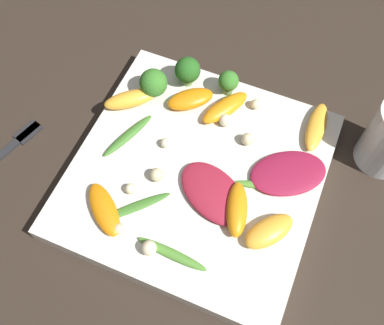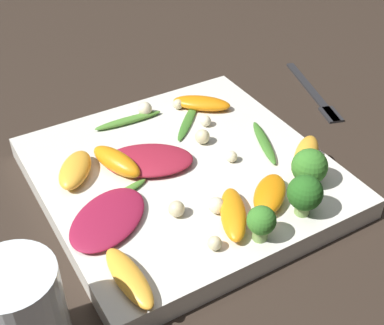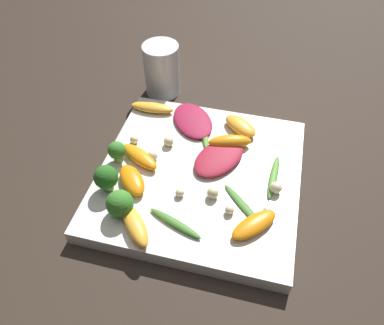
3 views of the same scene
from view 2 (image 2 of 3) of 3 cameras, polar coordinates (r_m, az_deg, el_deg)
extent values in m
plane|color=#2D231C|center=(0.61, -0.86, -2.39)|extent=(2.40, 2.40, 0.00)
cube|color=silver|center=(0.61, -0.87, -1.47)|extent=(0.31, 0.31, 0.03)
cylinder|color=white|center=(0.45, -17.62, -15.54)|extent=(0.07, 0.07, 0.10)
cube|color=#262628|center=(0.80, 12.64, 7.59)|extent=(0.16, 0.06, 0.01)
cube|color=#262628|center=(0.75, 14.63, 5.08)|extent=(0.04, 0.03, 0.01)
ellipsoid|color=maroon|center=(0.60, -4.67, 0.26)|extent=(0.10, 0.12, 0.01)
ellipsoid|color=maroon|center=(0.53, -8.97, -5.93)|extent=(0.11, 0.12, 0.01)
ellipsoid|color=#FCAD33|center=(0.61, 12.08, 0.82)|extent=(0.07, 0.07, 0.02)
ellipsoid|color=orange|center=(0.59, -8.07, 0.13)|extent=(0.08, 0.05, 0.02)
ellipsoid|color=orange|center=(0.69, 1.04, 6.34)|extent=(0.07, 0.07, 0.02)
ellipsoid|color=orange|center=(0.53, 4.84, -5.31)|extent=(0.08, 0.06, 0.02)
ellipsoid|color=#FCAD33|center=(0.59, -12.35, -0.75)|extent=(0.07, 0.06, 0.02)
ellipsoid|color=orange|center=(0.55, 8.29, -3.36)|extent=(0.07, 0.07, 0.02)
ellipsoid|color=#FCAD33|center=(0.48, -6.73, -12.08)|extent=(0.08, 0.03, 0.01)
cylinder|color=#7A9E51|center=(0.55, 11.72, -4.62)|extent=(0.02, 0.02, 0.02)
sphere|color=#26601E|center=(0.53, 11.97, -3.17)|extent=(0.04, 0.04, 0.04)
cylinder|color=#7A9E51|center=(0.59, 12.22, -1.65)|extent=(0.01, 0.01, 0.01)
sphere|color=#387A28|center=(0.58, 12.43, -0.41)|extent=(0.04, 0.04, 0.04)
cylinder|color=#7A9E51|center=(0.52, 7.28, -7.38)|extent=(0.01, 0.01, 0.02)
sphere|color=#387A28|center=(0.50, 7.42, -6.13)|extent=(0.03, 0.03, 0.03)
ellipsoid|color=#518E33|center=(0.56, -7.48, -3.35)|extent=(0.03, 0.07, 0.01)
ellipsoid|color=#3D7528|center=(0.67, -0.41, 4.53)|extent=(0.07, 0.07, 0.00)
ellipsoid|color=#518E33|center=(0.67, -6.81, 4.50)|extent=(0.02, 0.09, 0.01)
ellipsoid|color=#3D7528|center=(0.64, 7.70, 2.17)|extent=(0.08, 0.04, 0.01)
sphere|color=beige|center=(0.53, -1.65, -4.97)|extent=(0.02, 0.02, 0.02)
sphere|color=beige|center=(0.66, 1.46, 4.45)|extent=(0.01, 0.01, 0.01)
sphere|color=beige|center=(0.69, -1.52, 6.24)|extent=(0.01, 0.01, 0.01)
sphere|color=beige|center=(0.68, -5.04, 5.71)|extent=(0.02, 0.02, 0.02)
sphere|color=beige|center=(0.50, 2.43, -8.60)|extent=(0.01, 0.01, 0.01)
sphere|color=beige|center=(0.54, 2.63, -4.59)|extent=(0.02, 0.02, 0.02)
sphere|color=beige|center=(0.63, 1.12, 2.78)|extent=(0.02, 0.02, 0.02)
sphere|color=beige|center=(0.60, 4.24, 0.63)|extent=(0.01, 0.01, 0.01)
camera|label=1|loc=(0.68, -27.46, 46.77)|focal=42.00mm
camera|label=3|loc=(0.78, 27.15, 40.28)|focal=35.00mm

